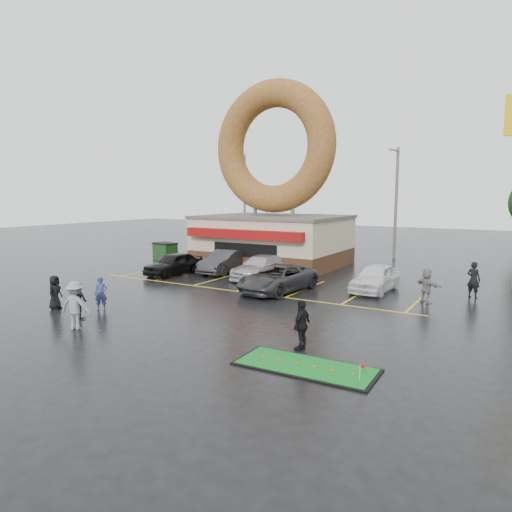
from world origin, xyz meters
The scene contains 18 objects.
ground centered at (0.00, 0.00, 0.00)m, with size 120.00×120.00×0.00m, color black.
donut_shop centered at (-3.00, 12.97, 4.46)m, with size 10.20×8.70×13.50m.
streetlight_left centered at (-10.00, 19.92, 4.78)m, with size 0.40×2.21×9.00m.
streetlight_mid centered at (4.00, 20.92, 4.78)m, with size 0.40×2.21×9.00m.
car_black centered at (-6.37, 5.63, 0.74)m, with size 1.74×4.32×1.47m, color black.
car_dgrey centered at (-3.91, 8.00, 0.77)m, with size 1.63×4.68×1.54m, color #2B2B2E.
car_silver centered at (-0.85, 7.47, 0.71)m, with size 2.00×4.92×1.43m, color #B9B8BE.
car_grey centered at (1.97, 4.52, 0.73)m, with size 2.41×5.22×1.45m, color #313133.
car_white centered at (6.50, 7.28, 0.74)m, with size 1.76×4.37×1.49m, color white.
person_blue centered at (-2.98, -3.18, 0.76)m, with size 0.56×0.37×1.53m, color navy.
person_blackjkt centered at (-2.69, -4.60, 0.77)m, with size 0.74×0.58×1.53m, color black.
person_hoodie centered at (-1.39, -5.74, 0.95)m, with size 1.23×0.70×1.90m, color gray.
person_bystander centered at (-4.92, -4.16, 0.78)m, with size 0.76×0.50×1.57m, color black.
person_cameraman centered at (7.16, -3.38, 0.86)m, with size 1.01×0.42×1.73m, color black.
person_walker_near centered at (9.39, 6.01, 0.83)m, with size 1.55×0.49×1.67m, color gray.
person_walker_far centered at (11.22, 8.35, 0.93)m, with size 0.68×0.44×1.86m, color black.
dumpster centered at (-11.76, 10.72, 0.65)m, with size 1.80×1.20×1.30m, color #1B4319.
putting_green centered at (7.96, -4.78, 0.03)m, with size 4.34×1.96×0.54m.
Camera 1 is at (13.51, -16.91, 5.18)m, focal length 32.00 mm.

